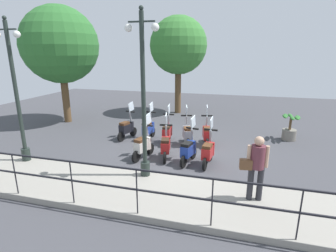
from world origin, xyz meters
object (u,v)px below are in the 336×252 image
(tree_distant, at_px, (178,46))
(scooter_near_2, at_px, (166,145))
(scooter_near_1, at_px, (189,149))
(pedestrian_with_bag, at_px, (256,164))
(scooter_far_3, at_px, (149,129))
(lamp_post_far, at_px, (18,101))
(scooter_near_0, at_px, (208,151))
(scooter_far_4, at_px, (127,128))
(tree_large, at_px, (60,45))
(scooter_far_1, at_px, (187,133))
(lamp_post_near, at_px, (144,107))
(potted_palm, at_px, (290,130))
(scooter_far_2, at_px, (167,132))
(scooter_near_3, at_px, (143,145))
(scooter_far_0, at_px, (207,133))

(tree_distant, distance_m, scooter_near_2, 7.92)
(tree_distant, xyz_separation_m, scooter_near_1, (-7.21, -2.04, -3.41))
(pedestrian_with_bag, xyz_separation_m, scooter_far_3, (3.96, 4.03, -0.60))
(lamp_post_far, distance_m, scooter_near_1, 5.56)
(scooter_near_0, xyz_separation_m, scooter_far_4, (1.80, 3.62, 0.00))
(pedestrian_with_bag, relative_size, scooter_near_1, 1.03)
(tree_large, bearing_deg, scooter_far_3, -108.32)
(scooter_near_0, xyz_separation_m, scooter_near_2, (0.17, 1.47, 0.00))
(scooter_far_1, bearing_deg, lamp_post_near, 152.46)
(lamp_post_far, bearing_deg, potted_palm, -60.51)
(tree_large, height_order, scooter_far_2, tree_large)
(lamp_post_far, height_order, scooter_far_2, lamp_post_far)
(scooter_far_2, bearing_deg, scooter_near_1, -149.04)
(lamp_post_near, relative_size, tree_distant, 0.81)
(scooter_far_2, bearing_deg, scooter_near_2, -170.71)
(scooter_near_0, xyz_separation_m, scooter_near_3, (-0.01, 2.23, 0.00))
(scooter_near_3, distance_m, scooter_far_2, 1.77)
(lamp_post_near, bearing_deg, pedestrian_with_bag, -100.45)
(pedestrian_with_bag, relative_size, tree_distant, 0.29)
(pedestrian_with_bag, bearing_deg, tree_distant, 15.71)
(lamp_post_near, height_order, scooter_far_4, lamp_post_near)
(tree_large, xyz_separation_m, scooter_near_0, (-3.62, -7.81, -3.39))
(tree_large, relative_size, scooter_far_3, 3.73)
(lamp_post_far, xyz_separation_m, tree_distant, (8.70, -3.06, 1.78))
(potted_palm, bearing_deg, scooter_near_0, 139.17)
(lamp_post_far, distance_m, scooter_far_0, 6.63)
(tree_large, relative_size, scooter_far_1, 3.73)
(tree_distant, bearing_deg, scooter_near_1, -164.19)
(scooter_far_1, distance_m, scooter_far_3, 1.68)
(lamp_post_far, xyz_separation_m, scooter_near_0, (1.49, -5.74, -1.62))
(scooter_far_1, bearing_deg, tree_distant, -0.59)
(potted_palm, xyz_separation_m, scooter_near_2, (-3.27, 4.45, 0.04))
(tree_large, relative_size, scooter_near_1, 3.73)
(pedestrian_with_bag, bearing_deg, lamp_post_far, 77.89)
(scooter_near_1, height_order, scooter_far_4, same)
(scooter_far_4, bearing_deg, lamp_post_far, 161.78)
(tree_large, distance_m, scooter_near_3, 7.47)
(scooter_far_0, bearing_deg, scooter_near_3, 123.15)
(scooter_far_1, bearing_deg, lamp_post_far, 107.00)
(tree_large, height_order, potted_palm, tree_large)
(pedestrian_with_bag, bearing_deg, scooter_near_1, 36.33)
(potted_palm, distance_m, scooter_far_1, 4.36)
(tree_large, distance_m, scooter_near_2, 7.97)
(tree_large, bearing_deg, scooter_near_2, -118.58)
(lamp_post_near, height_order, tree_large, tree_large)
(scooter_near_1, relative_size, scooter_far_0, 1.00)
(potted_palm, distance_m, scooter_near_1, 4.99)
(scooter_near_2, height_order, scooter_far_1, same)
(scooter_far_2, bearing_deg, scooter_far_3, 72.46)
(lamp_post_near, xyz_separation_m, scooter_near_0, (1.49, -1.61, -1.67))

